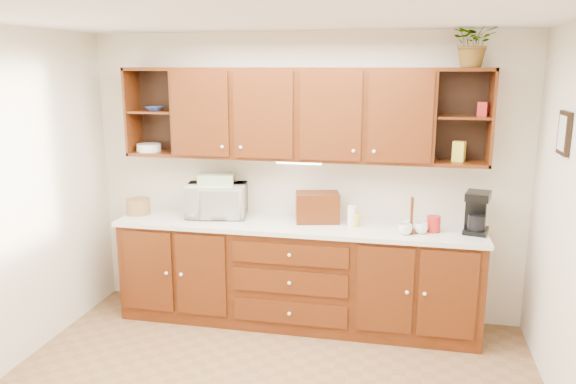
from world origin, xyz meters
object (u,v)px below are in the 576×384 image
at_px(microwave, 217,200).
at_px(bread_box, 317,207).
at_px(coffee_maker, 477,213).
at_px(potted_plant, 474,42).

relative_size(microwave, bread_box, 1.43).
bearing_deg(bread_box, microwave, 166.81).
relative_size(microwave, coffee_maker, 1.55).
distance_m(bread_box, potted_plant, 1.88).
xyz_separation_m(microwave, coffee_maker, (2.29, -0.04, 0.02)).
distance_m(bread_box, coffee_maker, 1.35).
height_order(bread_box, potted_plant, potted_plant).
bearing_deg(bread_box, potted_plant, -13.18).
relative_size(bread_box, coffee_maker, 1.08).
distance_m(microwave, bread_box, 0.94).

